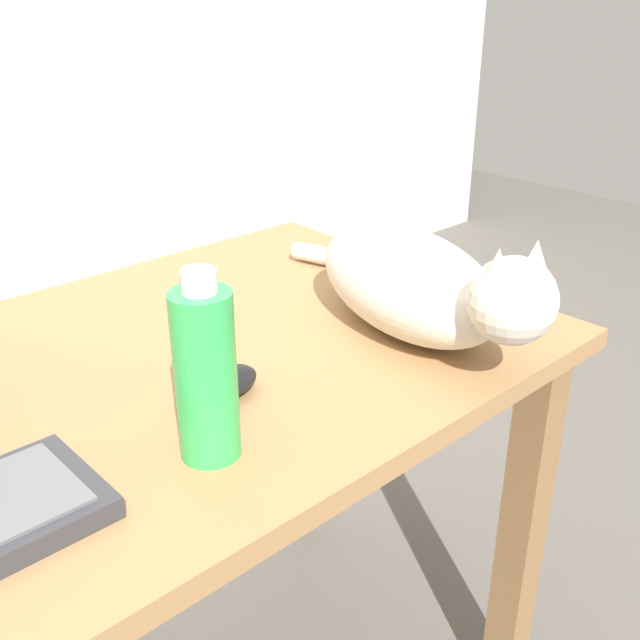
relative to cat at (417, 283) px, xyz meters
name	(u,v)px	position (x,y,z in m)	size (l,w,h in m)	color
desk	(66,477)	(-0.48, 0.17, -0.19)	(1.41, 0.73, 0.76)	#9E7247
cat	(417,283)	(0.00, 0.00, 0.00)	(0.27, 0.60, 0.20)	silver
computer_mouse	(218,384)	(-0.32, 0.05, -0.06)	(0.11, 0.06, 0.04)	black
water_bottle	(205,373)	(-0.40, -0.04, 0.02)	(0.07, 0.07, 0.22)	green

